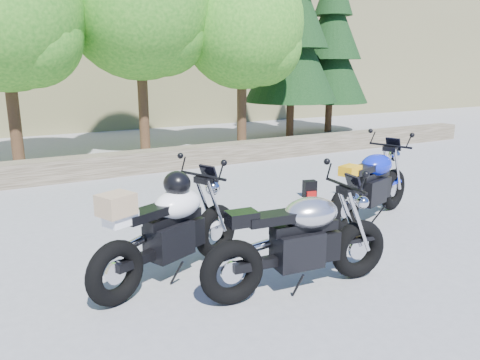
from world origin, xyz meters
name	(u,v)px	position (x,y,z in m)	size (l,w,h in m)	color
ground	(262,249)	(0.00, 0.00, 0.00)	(90.00, 90.00, 0.00)	gray
stone_wall	(141,162)	(0.00, 5.50, 0.25)	(22.00, 0.55, 0.50)	#463E2F
tree_decid_left	(8,13)	(-2.39, 7.14, 3.63)	(3.67, 3.67, 5.62)	#382314
tree_decid_mid	(143,4)	(0.91, 7.54, 4.04)	(4.08, 4.08, 6.24)	#382314
tree_decid_right	(246,28)	(3.71, 6.94, 3.50)	(3.54, 3.54, 5.41)	#382314
conifer_near	(292,28)	(6.20, 8.20, 3.68)	(3.17, 3.17, 7.06)	#382314
conifer_far	(332,43)	(8.40, 8.80, 3.27)	(2.82, 2.82, 6.27)	#382314
silver_bike	(301,242)	(-0.26, -1.22, 0.57)	(2.35, 0.74, 1.18)	black
white_bike	(169,228)	(-1.43, -0.24, 0.63)	(2.21, 1.11, 1.29)	black
blue_bike	(372,186)	(2.21, 0.22, 0.58)	(2.30, 1.00, 1.19)	black
backpack	(310,189)	(2.18, 1.79, 0.16)	(0.28, 0.26, 0.33)	black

